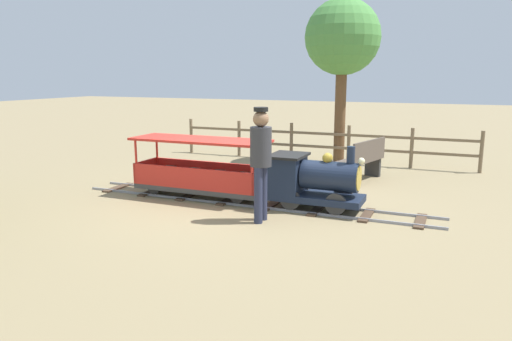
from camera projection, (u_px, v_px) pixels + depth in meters
name	position (u px, v px, depth m)	size (l,w,h in m)	color
ground_plane	(241.00, 202.00, 7.88)	(60.00, 60.00, 0.00)	#8C7A56
track	(250.00, 202.00, 7.82)	(0.72, 6.05, 0.04)	gray
locomotive	(312.00, 179.00, 7.33)	(0.68, 1.45, 0.99)	#192338
passenger_car	(201.00, 173.00, 8.08)	(0.78, 2.35, 0.97)	#3F3F3F
conductor_person	(261.00, 155.00, 6.67)	(0.30, 0.30, 1.62)	#282D47
park_bench	(363.00, 160.00, 9.36)	(1.36, 0.74, 0.82)	brown
oak_tree_near	(343.00, 39.00, 10.97)	(1.73, 1.73, 3.77)	brown
fence_section	(319.00, 142.00, 11.47)	(0.08, 7.13, 0.90)	#756047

